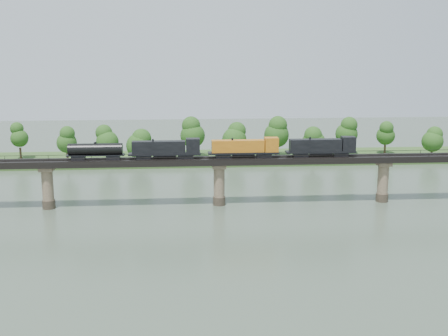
{
  "coord_description": "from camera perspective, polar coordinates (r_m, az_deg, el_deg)",
  "views": [
    {
      "loc": [
        -8.88,
        -99.46,
        36.45
      ],
      "look_at": [
        1.17,
        30.0,
        9.0
      ],
      "focal_mm": 45.0,
      "sensor_mm": 36.0,
      "label": 1
    }
  ],
  "objects": [
    {
      "name": "far_treeline",
      "position": [
        182.09,
        -4.18,
        3.18
      ],
      "size": [
        289.06,
        17.54,
        13.6
      ],
      "color": "#382619",
      "rests_on": "far_bank"
    },
    {
      "name": "ground",
      "position": [
        106.3,
        0.63,
        -8.12
      ],
      "size": [
        400.0,
        400.0,
        0.0
      ],
      "primitive_type": "plane",
      "color": "#394939",
      "rests_on": "ground"
    },
    {
      "name": "freight_train",
      "position": [
        131.72,
        -0.62,
        2.0
      ],
      "size": [
        67.91,
        2.65,
        4.67
      ],
      "color": "black",
      "rests_on": "bridge"
    },
    {
      "name": "far_bank",
      "position": [
        188.08,
        -1.65,
        1.0
      ],
      "size": [
        300.0,
        24.0,
        1.6
      ],
      "primitive_type": "cube",
      "color": "#2C4C1E",
      "rests_on": "ground"
    },
    {
      "name": "bridge",
      "position": [
        133.41,
        -0.5,
        -1.5
      ],
      "size": [
        236.0,
        30.0,
        11.5
      ],
      "color": "#473A2D",
      "rests_on": "ground"
    },
    {
      "name": "bridge_superstructure",
      "position": [
        132.09,
        -0.51,
        1.18
      ],
      "size": [
        220.0,
        4.9,
        0.75
      ],
      "color": "black",
      "rests_on": "bridge"
    }
  ]
}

